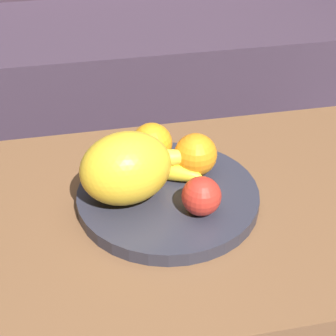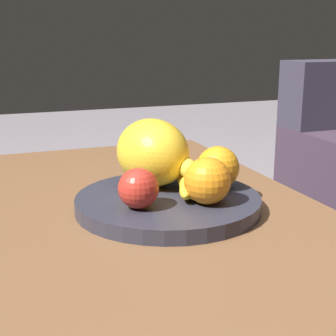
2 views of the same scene
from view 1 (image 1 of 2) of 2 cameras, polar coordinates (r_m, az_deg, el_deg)
name	(u,v)px [view 1 (image 1 of 2)]	position (r m, az deg, el deg)	size (l,w,h in m)	color
coffee_table	(193,224)	(1.00, 2.60, -5.89)	(1.15, 0.58, 0.41)	brown
couch	(151,34)	(1.97, -1.76, 13.80)	(1.70, 0.70, 0.90)	#3C2D3C
fruit_bowl	(168,197)	(0.97, 0.00, -3.02)	(0.32, 0.32, 0.03)	#2D2D3A
melon_large_front	(126,168)	(0.91, -4.44, -0.02)	(0.16, 0.12, 0.12)	yellow
orange_front	(196,155)	(0.99, 2.90, 1.41)	(0.08, 0.08, 0.08)	orange
orange_left	(152,143)	(1.02, -1.71, 2.59)	(0.08, 0.08, 0.08)	orange
apple_front	(201,196)	(0.90, 3.51, -2.96)	(0.07, 0.07, 0.07)	red
banana_bunch	(160,167)	(0.98, -0.85, 0.15)	(0.17, 0.11, 0.06)	yellow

